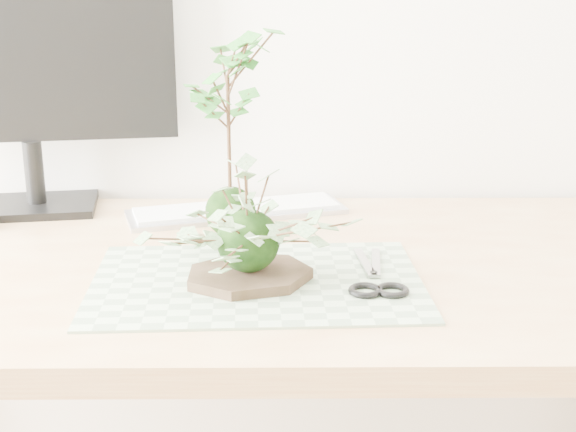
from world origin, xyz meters
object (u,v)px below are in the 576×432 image
object	(u,v)px
maple_kokedama	(228,88)
keyboard	(237,210)
ivy_kokedama	(248,212)
desk	(261,312)
monitor	(25,63)

from	to	relation	value
maple_kokedama	keyboard	size ratio (longest dim) A/B	0.86
ivy_kokedama	desk	bearing A→B (deg)	80.82
ivy_kokedama	monitor	bearing A→B (deg)	137.38
ivy_kokedama	maple_kokedama	bearing A→B (deg)	100.20
ivy_kokedama	maple_kokedama	size ratio (longest dim) A/B	0.72
maple_kokedama	keyboard	bearing A→B (deg)	88.55
desk	ivy_kokedama	distance (m)	0.22
maple_kokedama	monitor	bearing A→B (deg)	156.21
ivy_kokedama	maple_kokedama	xyz separation A→B (m)	(-0.04, 0.21, 0.14)
desk	ivy_kokedama	world-z (taller)	ivy_kokedama
monitor	maple_kokedama	bearing A→B (deg)	-32.35
desk	ivy_kokedama	bearing A→B (deg)	-99.18
desk	keyboard	bearing A→B (deg)	101.68
desk	maple_kokedama	world-z (taller)	maple_kokedama
keyboard	monitor	world-z (taller)	monitor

